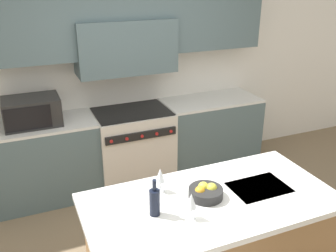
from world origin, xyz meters
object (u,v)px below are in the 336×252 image
(range_stove, at_px, (133,146))
(microwave, at_px, (32,111))
(fruit_bowl, at_px, (206,192))
(wine_bottle, at_px, (155,202))
(wine_glass_near, at_px, (191,201))
(wine_glass_far, at_px, (160,176))

(range_stove, xyz_separation_m, microwave, (-1.09, 0.02, 0.61))
(range_stove, relative_size, fruit_bowl, 3.65)
(wine_bottle, xyz_separation_m, fruit_bowl, (0.42, 0.06, -0.06))
(range_stove, bearing_deg, wine_glass_near, -96.97)
(range_stove, relative_size, microwave, 1.60)
(fruit_bowl, bearing_deg, wine_bottle, -172.48)
(microwave, distance_m, wine_bottle, 2.09)
(wine_glass_far, bearing_deg, wine_bottle, -119.16)
(wine_glass_near, height_order, fruit_bowl, wine_glass_near)
(range_stove, height_order, wine_bottle, wine_bottle)
(range_stove, xyz_separation_m, wine_bottle, (-0.46, -1.97, 0.56))
(fruit_bowl, bearing_deg, range_stove, 88.61)
(microwave, xyz_separation_m, fruit_bowl, (1.04, -1.94, -0.11))
(range_stove, distance_m, fruit_bowl, 1.98)
(wine_bottle, height_order, fruit_bowl, wine_bottle)
(range_stove, bearing_deg, microwave, 179.02)
(wine_bottle, relative_size, wine_glass_near, 1.40)
(wine_glass_far, xyz_separation_m, fruit_bowl, (0.28, -0.20, -0.09))
(wine_glass_near, bearing_deg, fruit_bowl, 41.59)
(microwave, distance_m, wine_glass_far, 1.90)
(range_stove, distance_m, wine_glass_far, 1.84)
(wine_glass_near, relative_size, wine_glass_far, 1.00)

